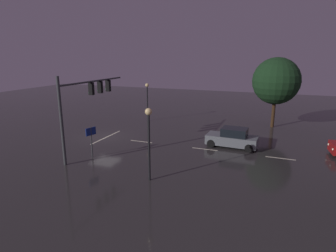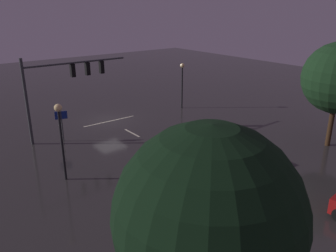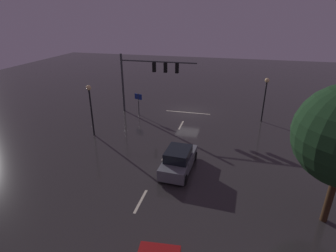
# 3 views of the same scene
# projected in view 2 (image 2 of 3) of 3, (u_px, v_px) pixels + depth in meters

# --- Properties ---
(ground_plane) EXTENTS (80.00, 80.00, 0.00)m
(ground_plane) POSITION_uv_depth(u_px,v_px,m) (109.00, 121.00, 30.56)
(ground_plane) COLOR #2D2B2B
(traffic_signal_assembly) EXTENTS (8.22, 0.47, 6.39)m
(traffic_signal_assembly) POSITION_uv_depth(u_px,v_px,m) (65.00, 79.00, 25.62)
(traffic_signal_assembly) COLOR #383A3D
(traffic_signal_assembly) RESTS_ON ground_plane
(lane_dash_far) EXTENTS (0.16, 2.20, 0.01)m
(lane_dash_far) POSITION_uv_depth(u_px,v_px,m) (132.00, 133.00, 27.58)
(lane_dash_far) COLOR beige
(lane_dash_far) RESTS_ON ground_plane
(lane_dash_mid) EXTENTS (0.16, 2.20, 0.01)m
(lane_dash_mid) POSITION_uv_depth(u_px,v_px,m) (179.00, 158.00, 23.10)
(lane_dash_mid) COLOR beige
(lane_dash_mid) RESTS_ON ground_plane
(lane_dash_near) EXTENTS (0.16, 2.20, 0.01)m
(lane_dash_near) POSITION_uv_depth(u_px,v_px,m) (248.00, 194.00, 18.63)
(lane_dash_near) COLOR beige
(lane_dash_near) RESTS_ON ground_plane
(stop_bar) EXTENTS (5.00, 0.16, 0.01)m
(stop_bar) POSITION_uv_depth(u_px,v_px,m) (110.00, 121.00, 30.40)
(stop_bar) COLOR beige
(stop_bar) RESTS_ON ground_plane
(car_approaching) EXTENTS (2.10, 4.44, 1.70)m
(car_approaching) POSITION_uv_depth(u_px,v_px,m) (216.00, 151.00, 22.15)
(car_approaching) COLOR slate
(car_approaching) RESTS_ON ground_plane
(street_lamp_left_kerb) EXTENTS (0.44, 0.44, 4.52)m
(street_lamp_left_kerb) POSITION_uv_depth(u_px,v_px,m) (182.00, 77.00, 33.28)
(street_lamp_left_kerb) COLOR black
(street_lamp_left_kerb) RESTS_ON ground_plane
(street_lamp_right_kerb) EXTENTS (0.44, 0.44, 4.68)m
(street_lamp_right_kerb) POSITION_uv_depth(u_px,v_px,m) (60.00, 127.00, 19.13)
(street_lamp_right_kerb) COLOR black
(street_lamp_right_kerb) RESTS_ON ground_plane
(route_sign) EXTENTS (0.88, 0.31, 2.43)m
(route_sign) POSITION_uv_depth(u_px,v_px,m) (61.00, 119.00, 25.36)
(route_sign) COLOR #383A3D
(route_sign) RESTS_ON ground_plane
(tree_right_near) EXTENTS (4.83, 4.83, 7.29)m
(tree_right_near) POSITION_uv_depth(u_px,v_px,m) (208.00, 216.00, 8.39)
(tree_right_near) COLOR #382314
(tree_right_near) RESTS_ON ground_plane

